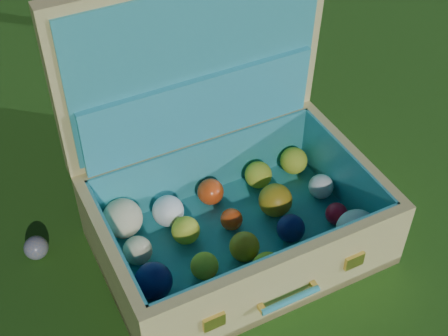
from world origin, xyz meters
TOP-DOWN VIEW (x-y plane):
  - ground at (0.00, 0.00)m, footprint 60.00×60.00m
  - stray_ball at (-0.44, 0.00)m, footprint 0.06×0.06m
  - suitcase at (0.02, -0.10)m, footprint 0.70×0.54m

SIDE VIEW (x-z plane):
  - ground at x=0.00m, z-range 0.00..0.00m
  - stray_ball at x=-0.44m, z-range 0.00..0.06m
  - suitcase at x=0.02m, z-range -0.14..0.51m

